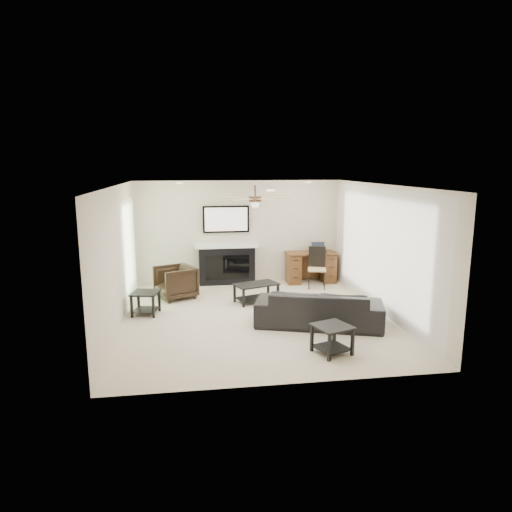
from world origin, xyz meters
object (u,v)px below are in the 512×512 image
object	(u,v)px
armchair	(175,282)
coffee_table	(256,293)
fireplace_unit	(227,246)
desk	(311,267)
sofa	(319,308)

from	to	relation	value
armchair	coffee_table	world-z (taller)	armchair
armchair	fireplace_unit	size ratio (longest dim) A/B	0.41
armchair	desk	distance (m)	3.40
sofa	desk	xyz separation A→B (m)	(0.68, 3.05, 0.05)
fireplace_unit	desk	bearing A→B (deg)	-3.65
armchair	desk	xyz separation A→B (m)	(3.28, 0.90, 0.02)
sofa	fireplace_unit	size ratio (longest dim) A/B	1.18
armchair	desk	bearing A→B (deg)	80.54
sofa	fireplace_unit	bearing A→B (deg)	-48.64
coffee_table	desk	size ratio (longest dim) A/B	0.74
sofa	desk	size ratio (longest dim) A/B	1.85
armchair	desk	world-z (taller)	desk
armchair	sofa	bearing A→B (deg)	25.56
sofa	armchair	size ratio (longest dim) A/B	2.89
sofa	fireplace_unit	world-z (taller)	fireplace_unit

